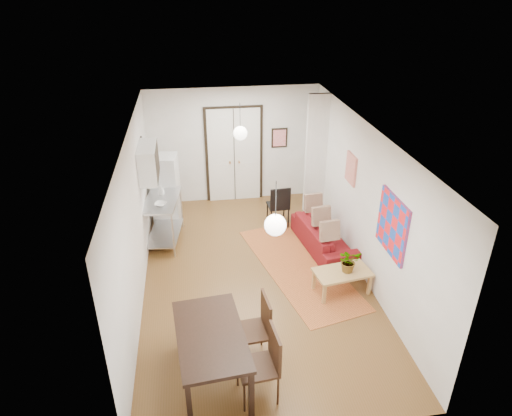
{
  "coord_description": "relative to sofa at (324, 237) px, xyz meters",
  "views": [
    {
      "loc": [
        -1.05,
        -7.25,
        5.27
      ],
      "look_at": [
        0.1,
        0.45,
        1.25
      ],
      "focal_mm": 32.0,
      "sensor_mm": 36.0,
      "label": 1
    }
  ],
  "objects": [
    {
      "name": "bowl",
      "position": [
        -3.36,
        0.52,
        0.77
      ],
      "size": [
        0.31,
        0.31,
        0.06
      ],
      "primitive_type": "imported",
      "rotation": [
        0.0,
        0.0,
        -0.34
      ],
      "color": "silver",
      "rests_on": "kitchen_counter"
    },
    {
      "name": "soap_bottle",
      "position": [
        -3.36,
        1.07,
        0.84
      ],
      "size": [
        0.12,
        0.12,
        0.21
      ],
      "primitive_type": "imported",
      "rotation": [
        0.0,
        0.0,
        -0.34
      ],
      "color": "#5195B1",
      "rests_on": "kitchen_counter"
    },
    {
      "name": "wall_front",
      "position": [
        -1.61,
        -4.26,
        1.16
      ],
      "size": [
        4.2,
        0.02,
        2.9
      ],
      "primitive_type": "cube",
      "color": "white",
      "rests_on": "floor"
    },
    {
      "name": "wall_right",
      "position": [
        0.49,
        -0.76,
        1.16
      ],
      "size": [
        0.02,
        7.0,
        2.9
      ],
      "primitive_type": "cube",
      "color": "white",
      "rests_on": "floor"
    },
    {
      "name": "kilim_rug",
      "position": [
        -0.68,
        -0.61,
        -0.28
      ],
      "size": [
        2.05,
        3.66,
        0.01
      ],
      "primitive_type": "cube",
      "rotation": [
        0.0,
        0.0,
        0.23
      ],
      "color": "#C06430",
      "rests_on": "floor"
    },
    {
      "name": "print_left",
      "position": [
        -3.68,
        1.24,
        1.66
      ],
      "size": [
        0.03,
        0.44,
        0.54
      ],
      "primitive_type": "cube",
      "color": "olive",
      "rests_on": "wall_left"
    },
    {
      "name": "painting_abstract",
      "position": [
        0.46,
        0.04,
        1.51
      ],
      "size": [
        0.05,
        0.5,
        0.6
      ],
      "primitive_type": "cube",
      "color": "beige",
      "rests_on": "wall_right"
    },
    {
      "name": "sofa",
      "position": [
        0.0,
        0.0,
        0.0
      ],
      "size": [
        1.04,
        2.06,
        0.58
      ],
      "primitive_type": "imported",
      "rotation": [
        0.0,
        0.0,
        1.71
      ],
      "color": "maroon",
      "rests_on": "floor"
    },
    {
      "name": "ceiling",
      "position": [
        -1.61,
        -0.76,
        2.61
      ],
      "size": [
        4.2,
        7.0,
        0.02
      ],
      "primitive_type": "cube",
      "color": "white",
      "rests_on": "wall_back"
    },
    {
      "name": "dining_chair_far",
      "position": [
        -1.98,
        -3.46,
        0.35
      ],
      "size": [
        0.57,
        0.77,
        1.1
      ],
      "rotation": [
        0.0,
        0.0,
        -1.48
      ],
      "color": "#331E10",
      "rests_on": "floor"
    },
    {
      "name": "potted_plant",
      "position": [
        0.0,
        -1.49,
        0.38
      ],
      "size": [
        0.4,
        0.44,
        0.44
      ],
      "primitive_type": "imported",
      "rotation": [
        0.0,
        0.0,
        0.15
      ],
      "color": "#387133",
      "rests_on": "coffee_table"
    },
    {
      "name": "wall_left",
      "position": [
        -3.71,
        -0.76,
        1.16
      ],
      "size": [
        0.02,
        7.0,
        2.9
      ],
      "primitive_type": "cube",
      "color": "white",
      "rests_on": "floor"
    },
    {
      "name": "black_side_chair",
      "position": [
        -0.77,
        1.28,
        0.31
      ],
      "size": [
        0.49,
        0.49,
        1.02
      ],
      "rotation": [
        0.0,
        0.0,
        3.19
      ],
      "color": "black",
      "rests_on": "floor"
    },
    {
      "name": "pendant_front",
      "position": [
        -1.61,
        -2.76,
        1.96
      ],
      "size": [
        0.3,
        0.3,
        0.8
      ],
      "color": "silver",
      "rests_on": "ceiling"
    },
    {
      "name": "dining_chair_near",
      "position": [
        -1.98,
        -2.76,
        0.35
      ],
      "size": [
        0.57,
        0.77,
        1.1
      ],
      "rotation": [
        0.0,
        0.0,
        -1.48
      ],
      "color": "#331E10",
      "rests_on": "floor"
    },
    {
      "name": "stub_partition",
      "position": [
        0.24,
        1.79,
        1.16
      ],
      "size": [
        0.5,
        0.1,
        2.9
      ],
      "primitive_type": "cube",
      "color": "white",
      "rests_on": "floor"
    },
    {
      "name": "double_doors",
      "position": [
        -1.61,
        2.7,
        0.91
      ],
      "size": [
        1.44,
        0.06,
        2.5
      ],
      "primitive_type": "cube",
      "color": "silver",
      "rests_on": "wall_back"
    },
    {
      "name": "pendant_back",
      "position": [
        -1.61,
        1.24,
        1.96
      ],
      "size": [
        0.3,
        0.3,
        0.8
      ],
      "color": "silver",
      "rests_on": "ceiling"
    },
    {
      "name": "wall_cabinet",
      "position": [
        -3.53,
        0.74,
        1.61
      ],
      "size": [
        0.35,
        1.0,
        0.7
      ],
      "primitive_type": "cube",
      "color": "white",
      "rests_on": "wall_left"
    },
    {
      "name": "fridge",
      "position": [
        -3.31,
        1.7,
        0.54
      ],
      "size": [
        0.66,
        0.66,
        1.66
      ],
      "primitive_type": "cube",
      "rotation": [
        0.0,
        0.0,
        -0.14
      ],
      "color": "silver",
      "rests_on": "floor"
    },
    {
      "name": "kitchen_counter",
      "position": [
        -3.36,
        0.82,
        0.4
      ],
      "size": [
        0.85,
        1.42,
        1.03
      ],
      "rotation": [
        0.0,
        0.0,
        -0.14
      ],
      "color": "#BABCBF",
      "rests_on": "floor"
    },
    {
      "name": "painting_popart",
      "position": [
        0.46,
        -2.01,
        1.36
      ],
      "size": [
        0.05,
        1.0,
        1.0
      ],
      "primitive_type": "cube",
      "color": "red",
      "rests_on": "wall_right"
    },
    {
      "name": "dining_table",
      "position": [
        -2.58,
        -3.22,
        0.5
      ],
      "size": [
        1.06,
        1.68,
        0.89
      ],
      "rotation": [
        0.0,
        0.0,
        0.09
      ],
      "color": "black",
      "rests_on": "floor"
    },
    {
      "name": "poster_back",
      "position": [
        -0.46,
        2.71,
        1.31
      ],
      "size": [
        0.4,
        0.03,
        0.5
      ],
      "primitive_type": "cube",
      "color": "red",
      "rests_on": "wall_back"
    },
    {
      "name": "coffee_table",
      "position": [
        -0.1,
        -1.49,
        0.1
      ],
      "size": [
        1.09,
        0.71,
        0.45
      ],
      "rotation": [
        0.0,
        0.0,
        0.15
      ],
      "color": "tan",
      "rests_on": "floor"
    },
    {
      "name": "floor",
      "position": [
        -1.61,
        -0.76,
        -0.29
      ],
      "size": [
        7.0,
        7.0,
        0.0
      ],
      "primitive_type": "plane",
      "color": "brown",
      "rests_on": "ground"
    },
    {
      "name": "wall_back",
      "position": [
        -1.61,
        2.74,
        1.16
      ],
      "size": [
        4.2,
        0.02,
        2.9
      ],
      "primitive_type": "cube",
      "color": "white",
      "rests_on": "floor"
    }
  ]
}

